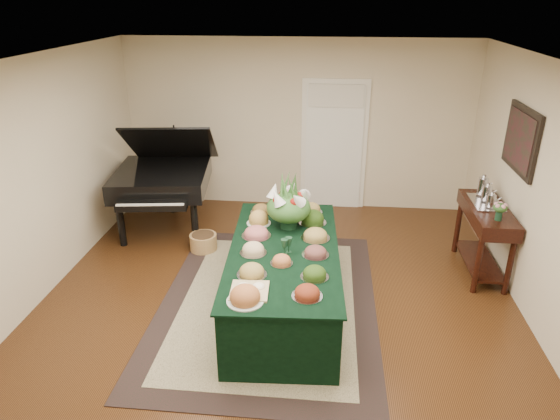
# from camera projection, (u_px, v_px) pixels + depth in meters

# --- Properties ---
(ground) EXTENTS (6.00, 6.00, 0.00)m
(ground) POSITION_uv_depth(u_px,v_px,m) (277.00, 303.00, 5.77)
(ground) COLOR black
(ground) RESTS_ON ground
(area_rug) EXTENTS (2.46, 3.44, 0.01)m
(area_rug) POSITION_uv_depth(u_px,v_px,m) (268.00, 302.00, 5.79)
(area_rug) COLOR black
(area_rug) RESTS_ON ground
(kitchen_doorway) EXTENTS (1.05, 0.07, 2.10)m
(kitchen_doorway) POSITION_uv_depth(u_px,v_px,m) (334.00, 147.00, 8.02)
(kitchen_doorway) COLOR white
(kitchen_doorway) RESTS_ON ground
(buffet_table) EXTENTS (1.30, 2.54, 0.77)m
(buffet_table) POSITION_uv_depth(u_px,v_px,m) (284.00, 279.00, 5.52)
(buffet_table) COLOR black
(buffet_table) RESTS_ON ground
(food_platters) EXTENTS (1.00, 2.33, 0.13)m
(food_platters) POSITION_uv_depth(u_px,v_px,m) (283.00, 242.00, 5.42)
(food_platters) COLOR silver
(food_platters) RESTS_ON buffet_table
(cutting_board) EXTENTS (0.37, 0.37, 0.10)m
(cutting_board) POSITION_uv_depth(u_px,v_px,m) (250.00, 288.00, 4.60)
(cutting_board) COLOR tan
(cutting_board) RESTS_ON buffet_table
(green_goblets) EXTENTS (0.12, 0.12, 0.18)m
(green_goblets) POSITION_uv_depth(u_px,v_px,m) (287.00, 246.00, 5.24)
(green_goblets) COLOR #153622
(green_goblets) RESTS_ON buffet_table
(floral_centerpiece) EXTENTS (0.54, 0.54, 0.54)m
(floral_centerpiece) POSITION_uv_depth(u_px,v_px,m) (289.00, 202.00, 5.74)
(floral_centerpiece) COLOR #153622
(floral_centerpiece) RESTS_ON buffet_table
(grand_piano) EXTENTS (1.56, 1.74, 1.65)m
(grand_piano) POSITION_uv_depth(u_px,v_px,m) (163.00, 178.00, 7.29)
(grand_piano) COLOR black
(grand_piano) RESTS_ON ground
(wicker_basket) EXTENTS (0.37, 0.37, 0.23)m
(wicker_basket) POSITION_uv_depth(u_px,v_px,m) (203.00, 242.00, 6.93)
(wicker_basket) COLOR olive
(wicker_basket) RESTS_ON ground
(mahogany_sideboard) EXTENTS (0.45, 1.23, 0.90)m
(mahogany_sideboard) POSITION_uv_depth(u_px,v_px,m) (486.00, 222.00, 6.17)
(mahogany_sideboard) COLOR black
(mahogany_sideboard) RESTS_ON ground
(tea_service) EXTENTS (0.34, 0.58, 0.30)m
(tea_service) POSITION_uv_depth(u_px,v_px,m) (486.00, 193.00, 6.19)
(tea_service) COLOR silver
(tea_service) RESTS_ON mahogany_sideboard
(pink_bouquet) EXTENTS (0.17, 0.17, 0.22)m
(pink_bouquet) POSITION_uv_depth(u_px,v_px,m) (500.00, 208.00, 5.69)
(pink_bouquet) COLOR #153622
(pink_bouquet) RESTS_ON mahogany_sideboard
(wall_painting) EXTENTS (0.05, 0.95, 0.75)m
(wall_painting) POSITION_uv_depth(u_px,v_px,m) (521.00, 140.00, 5.73)
(wall_painting) COLOR black
(wall_painting) RESTS_ON ground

